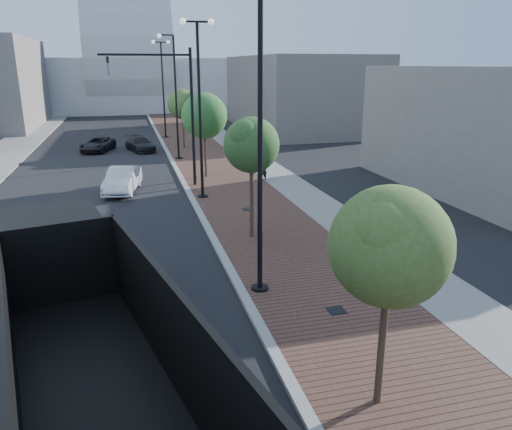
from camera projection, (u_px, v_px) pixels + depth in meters
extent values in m
cube|color=#4C2D23|center=(204.00, 146.00, 44.39)|extent=(7.00, 140.00, 0.12)
cube|color=slate|center=(233.00, 145.00, 45.05)|extent=(2.40, 140.00, 0.13)
cube|color=gray|center=(165.00, 147.00, 43.54)|extent=(0.30, 140.00, 0.14)
cube|color=slate|center=(5.00, 154.00, 40.37)|extent=(4.00, 140.00, 0.12)
cube|color=black|center=(54.00, 260.00, 14.00)|extent=(3.12, 3.19, 2.68)
cube|color=black|center=(52.00, 270.00, 15.52)|extent=(2.53, 1.06, 1.34)
cube|color=black|center=(64.00, 303.00, 12.92)|extent=(2.70, 1.38, 0.52)
cube|color=black|center=(106.00, 416.00, 8.15)|extent=(4.64, 9.83, 0.12)
cube|color=black|center=(11.00, 386.00, 7.27)|extent=(2.25, 9.28, 2.06)
cube|color=black|center=(177.00, 342.00, 8.42)|extent=(2.25, 9.28, 2.06)
cube|color=black|center=(63.00, 264.00, 11.69)|extent=(2.54, 0.70, 2.06)
cylinder|color=black|center=(20.00, 315.00, 13.35)|extent=(0.56, 1.18, 1.14)
cylinder|color=silver|center=(20.00, 315.00, 13.35)|extent=(0.48, 0.68, 0.62)
cylinder|color=black|center=(101.00, 298.00, 14.32)|extent=(0.56, 1.18, 1.14)
cylinder|color=silver|center=(101.00, 298.00, 14.32)|extent=(0.48, 0.68, 0.62)
cylinder|color=black|center=(17.00, 292.00, 14.71)|extent=(0.56, 1.18, 1.14)
cylinder|color=silver|center=(17.00, 292.00, 14.71)|extent=(0.48, 0.68, 0.62)
cylinder|color=black|center=(92.00, 278.00, 15.67)|extent=(0.56, 1.18, 1.14)
cylinder|color=silver|center=(92.00, 278.00, 15.67)|extent=(0.48, 0.68, 0.62)
cylinder|color=black|center=(28.00, 378.00, 10.65)|extent=(0.56, 1.18, 1.14)
cylinder|color=silver|center=(28.00, 378.00, 10.65)|extent=(0.48, 0.68, 0.62)
cylinder|color=black|center=(128.00, 352.00, 11.61)|extent=(0.56, 1.18, 1.14)
cylinder|color=silver|center=(128.00, 352.00, 11.61)|extent=(0.48, 0.68, 0.62)
cylinder|color=black|center=(25.00, 351.00, 11.66)|extent=(0.56, 1.18, 1.14)
cylinder|color=silver|center=(25.00, 351.00, 11.66)|extent=(0.48, 0.68, 0.62)
cylinder|color=black|center=(117.00, 329.00, 12.62)|extent=(0.56, 1.18, 1.14)
cylinder|color=silver|center=(117.00, 329.00, 12.62)|extent=(0.48, 0.68, 0.62)
imported|color=silver|center=(122.00, 180.00, 28.35)|extent=(2.36, 4.54, 1.42)
imported|color=black|center=(98.00, 144.00, 41.73)|extent=(3.18, 4.69, 1.19)
imported|color=black|center=(140.00, 144.00, 41.85)|extent=(2.78, 4.40, 1.19)
imported|color=black|center=(263.00, 169.00, 30.88)|extent=(0.63, 0.47, 1.56)
cylinder|color=black|center=(260.00, 289.00, 15.94)|extent=(0.56, 0.56, 0.20)
cylinder|color=black|center=(260.00, 151.00, 14.61)|extent=(0.16, 0.16, 9.00)
cylinder|color=black|center=(203.00, 197.00, 27.03)|extent=(0.56, 0.56, 0.20)
cylinder|color=black|center=(200.00, 114.00, 25.71)|extent=(0.16, 0.16, 9.00)
cylinder|color=black|center=(197.00, 22.00, 24.39)|extent=(1.40, 0.10, 0.10)
sphere|color=silver|center=(183.00, 21.00, 24.22)|extent=(0.32, 0.32, 0.32)
sphere|color=silver|center=(211.00, 22.00, 24.56)|extent=(0.32, 0.32, 0.32)
cylinder|color=black|center=(179.00, 159.00, 38.13)|extent=(0.56, 0.56, 0.20)
cylinder|color=black|center=(176.00, 99.00, 36.80)|extent=(0.16, 0.16, 9.00)
cylinder|color=black|center=(166.00, 35.00, 35.36)|extent=(1.00, 0.10, 0.10)
sphere|color=silver|center=(159.00, 36.00, 35.26)|extent=(0.32, 0.32, 0.32)
cylinder|color=black|center=(166.00, 137.00, 49.22)|extent=(0.56, 0.56, 0.20)
cylinder|color=black|center=(163.00, 91.00, 47.90)|extent=(0.16, 0.16, 9.00)
cylinder|color=black|center=(161.00, 42.00, 46.58)|extent=(1.40, 0.10, 0.10)
sphere|color=silver|center=(153.00, 42.00, 46.41)|extent=(0.32, 0.32, 0.32)
sphere|color=silver|center=(168.00, 42.00, 46.75)|extent=(0.32, 0.32, 0.32)
cylinder|color=black|center=(193.00, 120.00, 28.66)|extent=(0.18, 0.18, 8.00)
cylinder|color=black|center=(145.00, 55.00, 27.00)|extent=(5.00, 0.12, 0.12)
imported|color=black|center=(108.00, 66.00, 26.69)|extent=(0.16, 0.20, 1.00)
cylinder|color=#382619|center=(382.00, 335.00, 10.16)|extent=(0.16, 0.16, 3.44)
sphere|color=#39551D|center=(390.00, 246.00, 9.58)|extent=(2.43, 2.43, 2.43)
sphere|color=#39551D|center=(399.00, 251.00, 10.03)|extent=(1.70, 1.70, 1.70)
sphere|color=#39551D|center=(385.00, 236.00, 9.13)|extent=(1.46, 1.46, 1.46)
cylinder|color=#382619|center=(252.00, 196.00, 20.29)|extent=(0.16, 0.16, 3.73)
sphere|color=#254C1A|center=(251.00, 145.00, 19.66)|extent=(2.26, 2.26, 2.26)
sphere|color=#254C1A|center=(259.00, 150.00, 20.11)|extent=(1.58, 1.58, 1.58)
sphere|color=#254C1A|center=(246.00, 137.00, 19.20)|extent=(1.35, 1.35, 1.35)
cylinder|color=#382619|center=(205.00, 150.00, 31.38)|extent=(0.16, 0.16, 3.75)
sphere|color=#235D20|center=(204.00, 116.00, 30.75)|extent=(2.87, 2.87, 2.87)
sphere|color=#235D20|center=(210.00, 119.00, 31.20)|extent=(2.01, 2.01, 2.01)
sphere|color=#235D20|center=(200.00, 110.00, 30.29)|extent=(1.72, 1.72, 1.72)
cylinder|color=#382619|center=(183.00, 128.00, 42.49)|extent=(0.16, 0.16, 3.60)
sphere|color=#34571D|center=(182.00, 104.00, 41.89)|extent=(2.51, 2.51, 2.51)
sphere|color=#34571D|center=(187.00, 107.00, 42.34)|extent=(1.76, 1.76, 1.76)
sphere|color=#34571D|center=(179.00, 100.00, 41.44)|extent=(1.51, 1.51, 1.51)
cube|color=#AEB4B9|center=(130.00, 84.00, 83.50)|extent=(50.00, 28.00, 8.00)
cube|color=#655F5B|center=(299.00, 93.00, 55.53)|extent=(12.00, 22.00, 8.00)
cube|color=slate|center=(505.00, 129.00, 28.42)|extent=(10.00, 16.00, 7.00)
cube|color=black|center=(336.00, 310.00, 14.52)|extent=(0.50, 0.50, 0.02)
cube|color=black|center=(247.00, 209.00, 24.69)|extent=(0.50, 0.50, 0.02)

